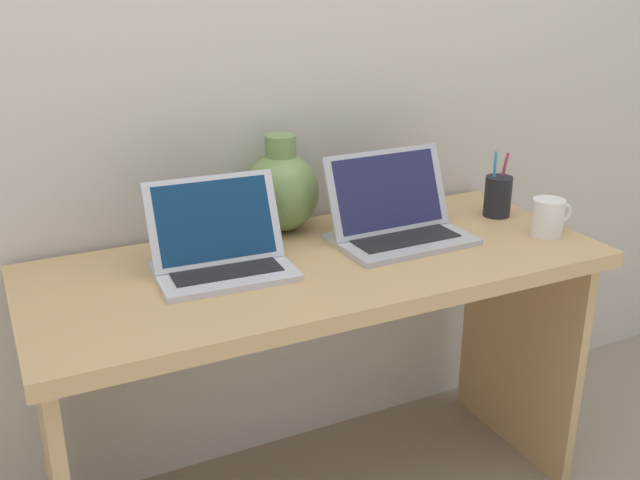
# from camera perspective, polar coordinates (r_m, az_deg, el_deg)

# --- Properties ---
(back_wall) EXTENTS (4.40, 0.04, 2.40)m
(back_wall) POSITION_cam_1_polar(r_m,az_deg,el_deg) (1.98, -4.42, 14.18)
(back_wall) COLOR beige
(back_wall) RESTS_ON ground
(desk) EXTENTS (1.43, 0.60, 0.75)m
(desk) POSITION_cam_1_polar(r_m,az_deg,el_deg) (1.86, 0.00, -6.19)
(desk) COLOR tan
(desk) RESTS_ON ground
(laptop_left) EXTENTS (0.33, 0.24, 0.21)m
(laptop_left) POSITION_cam_1_polar(r_m,az_deg,el_deg) (1.72, -7.89, -0.57)
(laptop_left) COLOR silver
(laptop_left) RESTS_ON desk
(laptop_right) EXTENTS (0.36, 0.24, 0.22)m
(laptop_right) POSITION_cam_1_polar(r_m,az_deg,el_deg) (1.92, 5.93, 1.83)
(laptop_right) COLOR #B2B2B7
(laptop_right) RESTS_ON desk
(green_vase) EXTENTS (0.20, 0.20, 0.26)m
(green_vase) POSITION_cam_1_polar(r_m,az_deg,el_deg) (1.96, -3.06, 3.96)
(green_vase) COLOR #75934C
(green_vase) RESTS_ON desk
(coffee_mug) EXTENTS (0.12, 0.08, 0.10)m
(coffee_mug) POSITION_cam_1_polar(r_m,az_deg,el_deg) (2.03, 17.51, 1.72)
(coffee_mug) COLOR white
(coffee_mug) RESTS_ON desk
(pen_cup) EXTENTS (0.08, 0.08, 0.19)m
(pen_cup) POSITION_cam_1_polar(r_m,az_deg,el_deg) (2.15, 13.80, 3.43)
(pen_cup) COLOR black
(pen_cup) RESTS_ON desk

